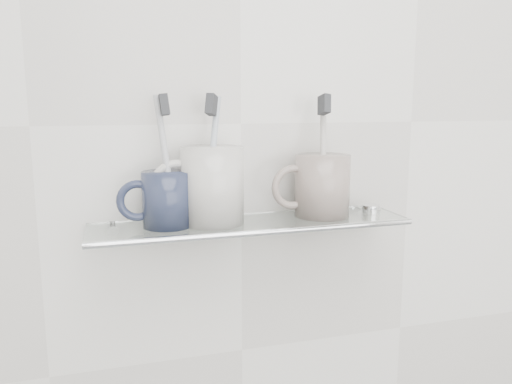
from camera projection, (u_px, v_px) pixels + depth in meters
name	position (u px, v px, depth m)	size (l,w,h in m)	color
wall_back	(241.00, 124.00, 0.82)	(2.50, 2.50, 0.00)	silver
shelf_glass	(251.00, 224.00, 0.79)	(0.50, 0.12, 0.01)	silver
shelf_rail	(262.00, 232.00, 0.73)	(0.01, 0.01, 0.50)	silver
bracket_left	(113.00, 233.00, 0.77)	(0.02, 0.02, 0.03)	silver
bracket_right	(357.00, 216.00, 0.89)	(0.02, 0.02, 0.03)	silver
mug_left	(167.00, 199.00, 0.75)	(0.07, 0.07, 0.08)	#202A41
mug_left_handle	(138.00, 201.00, 0.73)	(0.06, 0.06, 0.01)	#202A41
toothbrush_left	(166.00, 160.00, 0.74)	(0.01, 0.01, 0.19)	#BDBDBD
bristles_left	(164.00, 105.00, 0.72)	(0.01, 0.02, 0.03)	#2E2F32
mug_center	(213.00, 185.00, 0.76)	(0.10, 0.10, 0.12)	beige
mug_center_handle	(177.00, 187.00, 0.75)	(0.08, 0.08, 0.01)	beige
toothbrush_center	(212.00, 158.00, 0.76)	(0.01, 0.01, 0.19)	#AEC3D4
bristles_center	(211.00, 105.00, 0.74)	(0.01, 0.02, 0.03)	#2E2F32
mug_right	(322.00, 186.00, 0.81)	(0.09, 0.09, 0.10)	silver
mug_right_handle	(293.00, 187.00, 0.80)	(0.07, 0.07, 0.01)	silver
toothbrush_right	(323.00, 155.00, 0.81)	(0.01, 0.01, 0.19)	#BDB19D
bristles_right	(324.00, 105.00, 0.79)	(0.01, 0.02, 0.03)	#2E2F32
chrome_cap	(371.00, 209.00, 0.85)	(0.03, 0.03, 0.01)	silver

